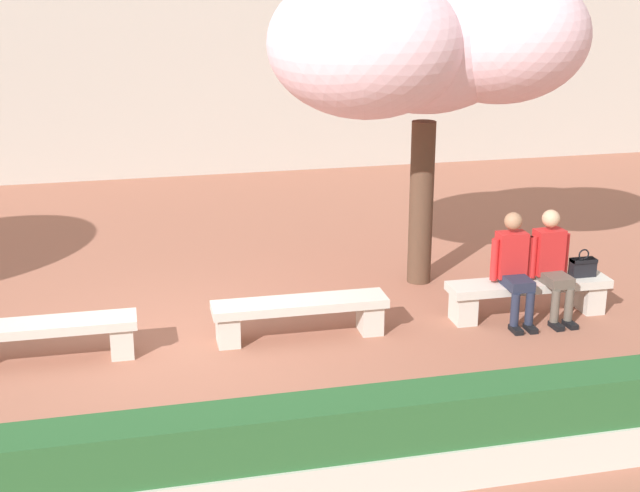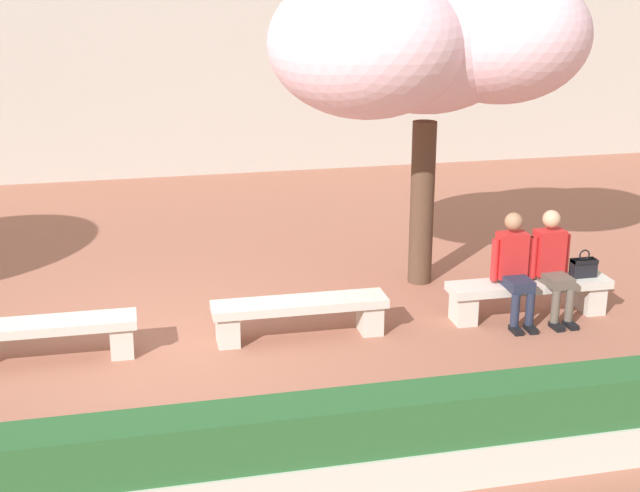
# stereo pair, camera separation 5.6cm
# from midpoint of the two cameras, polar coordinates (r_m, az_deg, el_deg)

# --- Properties ---
(ground_plane) EXTENTS (100.00, 100.00, 0.00)m
(ground_plane) POSITION_cam_midpoint_polar(r_m,az_deg,el_deg) (9.92, -9.02, -6.51)
(ground_plane) COLOR #9E604C
(stone_bench_near_west) EXTENTS (1.97, 0.45, 0.45)m
(stone_bench_near_west) POSITION_cam_midpoint_polar(r_m,az_deg,el_deg) (9.83, -17.21, -5.41)
(stone_bench_near_west) COLOR beige
(stone_bench_near_west) RESTS_ON ground
(stone_bench_center) EXTENTS (1.97, 0.45, 0.45)m
(stone_bench_center) POSITION_cam_midpoint_polar(r_m,az_deg,el_deg) (9.96, -1.14, -4.24)
(stone_bench_center) COLOR beige
(stone_bench_center) RESTS_ON ground
(stone_bench_near_east) EXTENTS (1.97, 0.45, 0.45)m
(stone_bench_near_east) POSITION_cam_midpoint_polar(r_m,az_deg,el_deg) (10.83, 13.36, -2.90)
(stone_bench_near_east) COLOR beige
(stone_bench_near_east) RESTS_ON ground
(person_seated_left) EXTENTS (0.51, 0.69, 1.29)m
(person_seated_left) POSITION_cam_midpoint_polar(r_m,az_deg,el_deg) (10.56, 12.47, -1.14)
(person_seated_left) COLOR black
(person_seated_left) RESTS_ON ground
(person_seated_right) EXTENTS (0.51, 0.69, 1.29)m
(person_seated_right) POSITION_cam_midpoint_polar(r_m,az_deg,el_deg) (10.77, 14.79, -0.94)
(person_seated_right) COLOR black
(person_seated_right) RESTS_ON ground
(handbag) EXTENTS (0.30, 0.15, 0.34)m
(handbag) POSITION_cam_midpoint_polar(r_m,az_deg,el_deg) (11.06, 16.65, -1.25)
(handbag) COLOR black
(handbag) RESTS_ON stone_bench_near_east
(cherry_tree_main) EXTENTS (3.96, 2.53, 4.03)m
(cherry_tree_main) POSITION_cam_midpoint_polar(r_m,az_deg,el_deg) (11.03, 6.96, 12.88)
(cherry_tree_main) COLOR #513828
(cherry_tree_main) RESTS_ON ground
(planter_hedge_foreground) EXTENTS (13.70, 0.50, 0.80)m
(planter_hedge_foreground) POSITION_cam_midpoint_polar(r_m,az_deg,el_deg) (7.04, -7.26, -13.63)
(planter_hedge_foreground) COLOR beige
(planter_hedge_foreground) RESTS_ON ground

